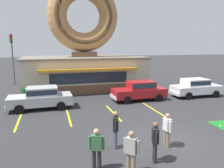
{
  "coord_description": "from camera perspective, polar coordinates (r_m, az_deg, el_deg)",
  "views": [
    {
      "loc": [
        -5.43,
        -8.71,
        4.56
      ],
      "look_at": [
        -1.49,
        5.0,
        2.0
      ],
      "focal_mm": 35.0,
      "sensor_mm": 36.0,
      "label": 1
    }
  ],
  "objects": [
    {
      "name": "pedestrian_leather_jacket_man",
      "position": [
        8.04,
        5.04,
        -16.95
      ],
      "size": [
        0.45,
        0.45,
        1.63
      ],
      "color": "#7F7056",
      "rests_on": "ground"
    },
    {
      "name": "car_silver",
      "position": [
        16.51,
        -18.05,
        -3.25
      ],
      "size": [
        4.6,
        2.06,
        1.6
      ],
      "color": "#B2B5BA",
      "rests_on": "ground"
    },
    {
      "name": "parking_stripe_centre",
      "position": [
        16.07,
        10.71,
        -6.48
      ],
      "size": [
        0.12,
        3.6,
        0.01
      ],
      "primitive_type": "cube",
      "color": "yellow",
      "rests_on": "ground"
    },
    {
      "name": "mini_donut_extra",
      "position": [
        14.01,
        26.47,
        -9.72
      ],
      "size": [
        0.13,
        0.13,
        0.04
      ],
      "primitive_type": "torus",
      "color": "#E5C666",
      "rests_on": "putting_mat"
    },
    {
      "name": "mini_donut_mid_centre",
      "position": [
        14.32,
        24.81,
        -9.17
      ],
      "size": [
        0.13,
        0.13,
        0.04
      ],
      "primitive_type": "torus",
      "color": "brown",
      "rests_on": "putting_mat"
    },
    {
      "name": "parking_stripe_mid_left",
      "position": [
        15.0,
        0.32,
        -7.51
      ],
      "size": [
        0.12,
        3.6,
        0.01
      ],
      "primitive_type": "cube",
      "color": "yellow",
      "rests_on": "ground"
    },
    {
      "name": "ground_plane",
      "position": [
        11.24,
        14.97,
        -14.14
      ],
      "size": [
        160.0,
        160.0,
        0.0
      ],
      "primitive_type": "plane",
      "color": "#2D2D30"
    },
    {
      "name": "parking_stripe_left",
      "position": [
        14.49,
        -11.26,
        -8.36
      ],
      "size": [
        0.12,
        3.6,
        0.01
      ],
      "primitive_type": "cube",
      "color": "yellow",
      "rests_on": "ground"
    },
    {
      "name": "pedestrian_blue_sweater_man",
      "position": [
        8.33,
        -4.07,
        -16.14
      ],
      "size": [
        0.58,
        0.33,
        1.59
      ],
      "color": "#232328",
      "rests_on": "ground"
    },
    {
      "name": "donut_shop_building",
      "position": [
        22.94,
        -7.26,
        8.05
      ],
      "size": [
        12.3,
        6.75,
        10.96
      ],
      "color": "brown",
      "rests_on": "ground"
    },
    {
      "name": "car_white",
      "position": [
        20.86,
        21.05,
        -0.7
      ],
      "size": [
        4.57,
        2.01,
        1.6
      ],
      "color": "silver",
      "rests_on": "ground"
    },
    {
      "name": "traffic_light_pole",
      "position": [
        27.38,
        -24.62,
        7.48
      ],
      "size": [
        0.28,
        0.47,
        5.8
      ],
      "color": "#595B60",
      "rests_on": "ground"
    },
    {
      "name": "pedestrian_beanie_man",
      "position": [
        8.93,
        11.21,
        -14.16
      ],
      "size": [
        0.35,
        0.57,
        1.65
      ],
      "color": "#232328",
      "rests_on": "ground"
    },
    {
      "name": "trash_bin",
      "position": [
        19.76,
        -21.77,
        -2.42
      ],
      "size": [
        0.57,
        0.57,
        0.97
      ],
      "color": "#1E662D",
      "rests_on": "ground"
    },
    {
      "name": "car_red",
      "position": [
        18.27,
        7.21,
        -1.55
      ],
      "size": [
        4.57,
        2.01,
        1.6
      ],
      "color": "maroon",
      "rests_on": "ground"
    },
    {
      "name": "parking_stripe_far_left",
      "position": [
        14.59,
        -23.22,
        -8.89
      ],
      "size": [
        0.12,
        3.6,
        0.01
      ],
      "primitive_type": "cube",
      "color": "yellow",
      "rests_on": "ground"
    },
    {
      "name": "pedestrian_clipboard_woman",
      "position": [
        9.85,
        0.97,
        -11.35
      ],
      "size": [
        0.34,
        0.57,
        1.7
      ],
      "color": "#474C66",
      "rests_on": "ground"
    },
    {
      "name": "pedestrian_hooded_kid",
      "position": [
        10.3,
        14.19,
        -11.22
      ],
      "size": [
        0.26,
        0.6,
        1.56
      ],
      "color": "#7F7056",
      "rests_on": "ground"
    }
  ]
}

